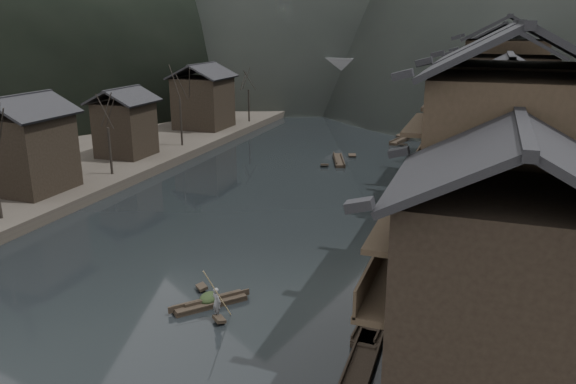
% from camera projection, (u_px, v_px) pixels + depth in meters
% --- Properties ---
extents(water, '(300.00, 300.00, 0.00)m').
position_uv_depth(water, '(182.00, 284.00, 33.54)').
color(water, black).
rests_on(water, ground).
extents(left_bank, '(40.00, 200.00, 1.20)m').
position_uv_depth(left_bank, '(108.00, 126.00, 80.63)').
color(left_bank, '#2D2823').
rests_on(left_bank, ground).
extents(stilt_houses, '(9.00, 67.60, 15.82)m').
position_uv_depth(stilt_houses, '(503.00, 103.00, 43.14)').
color(stilt_houses, black).
rests_on(stilt_houses, ground).
extents(left_houses, '(8.10, 53.20, 8.73)m').
position_uv_depth(left_houses, '(101.00, 118.00, 56.59)').
color(left_houses, black).
rests_on(left_houses, left_bank).
extents(bare_trees, '(3.91, 61.23, 7.81)m').
position_uv_depth(bare_trees, '(100.00, 116.00, 51.02)').
color(bare_trees, black).
rests_on(bare_trees, left_bank).
extents(moored_sampans, '(2.82, 72.84, 0.47)m').
position_uv_depth(moored_sampans, '(435.00, 181.00, 54.32)').
color(moored_sampans, black).
rests_on(moored_sampans, water).
extents(midriver_boats, '(7.50, 19.85, 0.45)m').
position_uv_depth(midriver_boats, '(373.00, 149.00, 67.96)').
color(midriver_boats, black).
rests_on(midriver_boats, water).
extents(stone_bridge, '(40.00, 6.00, 9.00)m').
position_uv_depth(stone_bridge, '(391.00, 81.00, 96.95)').
color(stone_bridge, '#4C4C4F').
rests_on(stone_bridge, ground).
extents(hero_sampan, '(3.53, 3.89, 0.43)m').
position_uv_depth(hero_sampan, '(210.00, 302.00, 30.88)').
color(hero_sampan, black).
rests_on(hero_sampan, water).
extents(cargo_heap, '(0.99, 1.29, 0.59)m').
position_uv_depth(cargo_heap, '(209.00, 292.00, 30.91)').
color(cargo_heap, black).
rests_on(cargo_heap, hero_sampan).
extents(boatman, '(0.70, 0.61, 1.62)m').
position_uv_depth(boatman, '(216.00, 298.00, 29.18)').
color(boatman, slate).
rests_on(boatman, hero_sampan).
extents(bamboo_pole, '(0.83, 1.96, 3.73)m').
position_uv_depth(bamboo_pole, '(218.00, 251.00, 28.34)').
color(bamboo_pole, '#8C7A51').
rests_on(bamboo_pole, boatman).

